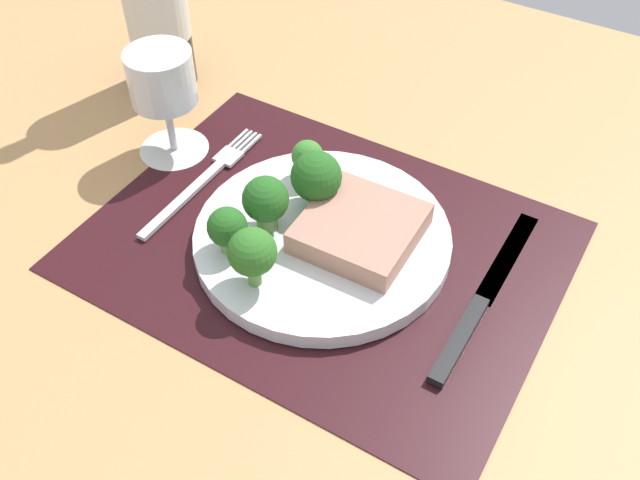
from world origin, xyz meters
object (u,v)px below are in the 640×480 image
at_px(fork, 204,180).
at_px(knife, 479,305).
at_px(steak, 360,228).
at_px(plate, 322,238).
at_px(wine_glass, 163,85).

distance_m(fork, knife, 0.31).
bearing_deg(steak, knife, -3.28).
bearing_deg(plate, knife, 1.93).
height_order(fork, wine_glass, wine_glass).
xyz_separation_m(fork, wine_glass, (-0.06, 0.03, 0.08)).
distance_m(steak, wine_glass, 0.26).
bearing_deg(steak, plate, -159.46).
relative_size(fork, wine_glass, 1.58).
relative_size(plate, wine_glass, 2.00).
xyz_separation_m(steak, knife, (0.12, -0.01, -0.02)).
relative_size(steak, fork, 0.54).
height_order(plate, wine_glass, wine_glass).
distance_m(steak, fork, 0.19).
bearing_deg(plate, steak, 20.54).
xyz_separation_m(plate, fork, (-0.15, 0.01, -0.01)).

